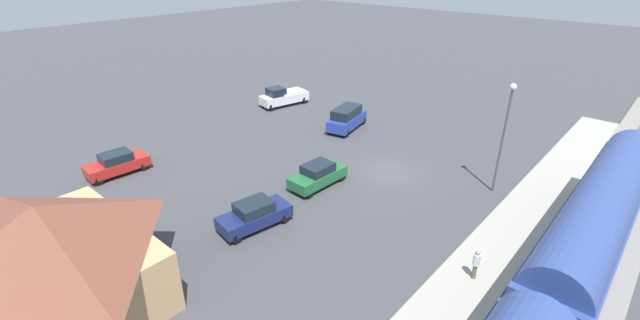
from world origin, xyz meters
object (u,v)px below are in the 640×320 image
sedan_green (318,175)px  pedestrian_on_platform (476,262)px  station_building (49,256)px  light_pole_near_platform (505,126)px  pickup_white (283,96)px  sedan_navy (254,215)px  suv_blue (347,118)px  sedan_red (117,163)px

sedan_green → pedestrian_on_platform: bearing=169.5°
station_building → light_pole_near_platform: size_ratio=1.27×
sedan_green → pickup_white: bearing=-36.6°
station_building → sedan_navy: bearing=-100.4°
station_building → sedan_green: size_ratio=2.18×
pedestrian_on_platform → pickup_white: (27.78, -13.53, -0.25)m
station_building → sedan_green: station_building is taller
station_building → suv_blue: (3.97, -26.91, -1.75)m
station_building → sedan_red: 14.07m
sedan_navy → sedan_green: same height
station_building → sedan_navy: 10.70m
station_building → pickup_white: (13.71, -27.96, -1.87)m
suv_blue → sedan_green: bearing=117.7°
sedan_red → pickup_white: 20.03m
sedan_green → sedan_navy: bearing=94.9°
sedan_navy → pickup_white: 23.54m
station_building → pickup_white: station_building is taller
sedan_navy → suv_blue: (5.86, -16.58, 0.27)m
pedestrian_on_platform → sedan_green: pedestrian_on_platform is taller
sedan_red → pickup_white: bearing=-83.2°
suv_blue → sedan_green: 11.43m
suv_blue → sedan_red: size_ratio=1.13×
sedan_navy → sedan_green: 6.48m
pedestrian_on_platform → pickup_white: size_ratio=0.30×
station_building → suv_blue: size_ratio=1.91×
pedestrian_on_platform → pickup_white: 30.90m
light_pole_near_platform → sedan_green: bearing=37.8°
sedan_red → sedan_green: (-12.69, -8.73, 0.00)m
sedan_navy → light_pole_near_platform: bearing=-123.4°
suv_blue → light_pole_near_platform: 15.83m
pedestrian_on_platform → sedan_red: size_ratio=0.37×
station_building → sedan_navy: (-1.89, -10.33, -2.02)m
pedestrian_on_platform → sedan_navy: size_ratio=0.36×
pedestrian_on_platform → pickup_white: bearing=-26.0°
suv_blue → sedan_red: suv_blue is taller
pickup_white → light_pole_near_platform: size_ratio=0.73×
sedan_red → pickup_white: (2.36, -19.89, 0.15)m
sedan_navy → light_pole_near_platform: size_ratio=0.61×
station_building → pedestrian_on_platform: (-14.07, -14.43, -1.61)m
suv_blue → pickup_white: (9.74, -1.04, -0.12)m
suv_blue → pickup_white: bearing=-6.1°
light_pole_near_platform → station_building: bearing=65.4°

